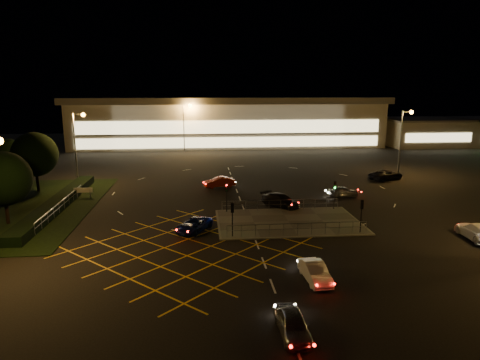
{
  "coord_description": "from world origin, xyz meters",
  "views": [
    {
      "loc": [
        -6.84,
        -42.83,
        13.31
      ],
      "look_at": [
        -1.82,
        9.49,
        2.0
      ],
      "focal_mm": 32.0,
      "sensor_mm": 36.0,
      "label": 1
    }
  ],
  "objects": [
    {
      "name": "signal_sw",
      "position": [
        -4.0,
        -5.99,
        2.37
      ],
      "size": [
        0.28,
        0.3,
        3.15
      ],
      "rotation": [
        0.0,
        0.0,
        3.14
      ],
      "color": "black",
      "rests_on": "pedestrian_island"
    },
    {
      "name": "ground",
      "position": [
        0.0,
        0.0,
        0.0
      ],
      "size": [
        180.0,
        180.0,
        0.0
      ],
      "primitive_type": "plane",
      "color": "black",
      "rests_on": "ground"
    },
    {
      "name": "streetlight_nw",
      "position": [
        -23.56,
        18.0,
        6.56
      ],
      "size": [
        1.78,
        0.56,
        10.03
      ],
      "color": "slate",
      "rests_on": "ground"
    },
    {
      "name": "tree_d",
      "position": [
        -34.0,
        20.0,
        4.02
      ],
      "size": [
        4.68,
        4.68,
        6.37
      ],
      "color": "black",
      "rests_on": "ground"
    },
    {
      "name": "car_approach_white",
      "position": [
        17.9,
        -8.55,
        0.75
      ],
      "size": [
        2.47,
        5.31,
        1.5
      ],
      "primitive_type": "imported",
      "rotation": [
        0.0,
        0.0,
        3.07
      ],
      "color": "white",
      "rests_on": "ground"
    },
    {
      "name": "streetlight_ne",
      "position": [
        24.44,
        20.0,
        6.56
      ],
      "size": [
        1.78,
        0.56,
        10.03
      ],
      "color": "slate",
      "rests_on": "ground"
    },
    {
      "name": "streetlight_far_right",
      "position": [
        30.44,
        50.0,
        6.56
      ],
      "size": [
        1.78,
        0.56,
        10.03
      ],
      "color": "slate",
      "rests_on": "ground"
    },
    {
      "name": "car_right_silver",
      "position": [
        11.04,
        7.75,
        0.64
      ],
      "size": [
        3.8,
        1.63,
        1.28
      ],
      "primitive_type": "imported",
      "rotation": [
        0.0,
        0.0,
        1.54
      ],
      "color": "#A4A6AB",
      "rests_on": "ground"
    },
    {
      "name": "car_left_blue",
      "position": [
        -7.5,
        -3.89,
        0.62
      ],
      "size": [
        3.97,
        4.86,
        1.23
      ],
      "primitive_type": "imported",
      "rotation": [
        0.0,
        0.0,
        5.76
      ],
      "color": "#0D1851",
      "rests_on": "ground"
    },
    {
      "name": "signal_se",
      "position": [
        8.0,
        -5.99,
        2.37
      ],
      "size": [
        0.28,
        0.3,
        3.15
      ],
      "rotation": [
        0.0,
        0.0,
        3.14
      ],
      "color": "black",
      "rests_on": "pedestrian_island"
    },
    {
      "name": "signal_ne",
      "position": [
        8.0,
        1.99,
        2.37
      ],
      "size": [
        0.28,
        0.3,
        3.15
      ],
      "color": "black",
      "rests_on": "pedestrian_island"
    },
    {
      "name": "car_near_silver",
      "position": [
        -1.91,
        -21.99,
        0.66
      ],
      "size": [
        1.61,
        3.9,
        1.32
      ],
      "primitive_type": "imported",
      "rotation": [
        0.0,
        0.0,
        0.01
      ],
      "color": "#A1A5A8",
      "rests_on": "ground"
    },
    {
      "name": "pedestrian_island",
      "position": [
        2.0,
        -2.0,
        0.06
      ],
      "size": [
        14.0,
        9.0,
        0.12
      ],
      "primitive_type": "cube",
      "color": "#4C4944",
      "rests_on": "ground"
    },
    {
      "name": "retail_unit_a",
      "position": [
        46.0,
        53.97,
        3.21
      ],
      "size": [
        18.8,
        14.8,
        6.35
      ],
      "color": "beige",
      "rests_on": "ground"
    },
    {
      "name": "tree_e",
      "position": [
        -26.0,
        0.0,
        4.64
      ],
      "size": [
        5.4,
        5.4,
        7.35
      ],
      "color": "black",
      "rests_on": "ground"
    },
    {
      "name": "car_queue_white",
      "position": [
        1.1,
        -15.43,
        0.66
      ],
      "size": [
        1.65,
        4.07,
        1.31
      ],
      "primitive_type": "imported",
      "rotation": [
        0.0,
        0.0,
        0.07
      ],
      "color": "silver",
      "rests_on": "ground"
    },
    {
      "name": "car_far_dkgrey",
      "position": [
        2.34,
        3.98,
        0.72
      ],
      "size": [
        4.66,
        5.14,
        1.44
      ],
      "primitive_type": "imported",
      "rotation": [
        0.0,
        0.0,
        0.67
      ],
      "color": "black",
      "rests_on": "ground"
    },
    {
      "name": "hedge",
      "position": [
        -23.0,
        6.0,
        0.5
      ],
      "size": [
        2.0,
        26.0,
        1.0
      ],
      "primitive_type": "cube",
      "color": "black",
      "rests_on": "ground"
    },
    {
      "name": "tree_c",
      "position": [
        -28.0,
        14.0,
        4.95
      ],
      "size": [
        5.76,
        5.76,
        7.84
      ],
      "color": "black",
      "rests_on": "ground"
    },
    {
      "name": "supermarket",
      "position": [
        0.0,
        61.95,
        5.31
      ],
      "size": [
        72.0,
        26.5,
        10.5
      ],
      "color": "beige",
      "rests_on": "ground"
    },
    {
      "name": "car_circ_red",
      "position": [
        -4.2,
        14.43,
        0.7
      ],
      "size": [
        4.5,
        2.47,
        1.41
      ],
      "primitive_type": "imported",
      "rotation": [
        0.0,
        0.0,
        4.96
      ],
      "color": "#95220A",
      "rests_on": "ground"
    },
    {
      "name": "signal_nw",
      "position": [
        -4.0,
        1.99,
        2.37
      ],
      "size": [
        0.28,
        0.3,
        3.15
      ],
      "color": "black",
      "rests_on": "pedestrian_island"
    },
    {
      "name": "streetlight_far_left",
      "position": [
        -9.56,
        48.0,
        6.56
      ],
      "size": [
        1.78,
        0.56,
        10.03
      ],
      "color": "slate",
      "rests_on": "ground"
    },
    {
      "name": "grass_verge",
      "position": [
        -28.0,
        6.0,
        0.04
      ],
      "size": [
        18.0,
        30.0,
        0.08
      ],
      "primitive_type": "cube",
      "color": "black",
      "rests_on": "ground"
    },
    {
      "name": "car_east_grey",
      "position": [
        20.73,
        17.02,
        0.75
      ],
      "size": [
        5.97,
        4.58,
        1.51
      ],
      "primitive_type": "imported",
      "rotation": [
        0.0,
        0.0,
        2.01
      ],
      "color": "black",
      "rests_on": "ground"
    }
  ]
}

